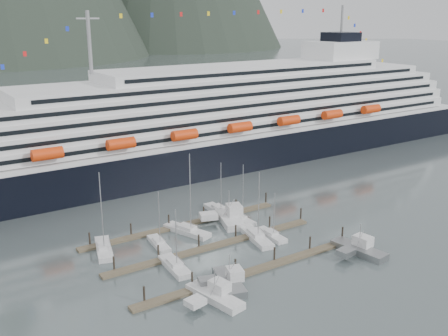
{
  "coord_description": "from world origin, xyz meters",
  "views": [
    {
      "loc": [
        -56.67,
        -79.49,
        45.39
      ],
      "look_at": [
        9.78,
        22.0,
        9.63
      ],
      "focal_mm": 42.0,
      "sensor_mm": 36.0,
      "label": 1
    }
  ],
  "objects": [
    {
      "name": "sailboat_b",
      "position": [
        -6.2,
        12.15,
        0.47
      ],
      "size": [
        6.56,
        11.66,
        18.43
      ],
      "rotation": [
        0.0,
        0.0,
        1.91
      ],
      "color": "#B2B2B2",
      "rests_on": "ground"
    },
    {
      "name": "trawler_b",
      "position": [
        -11.35,
        -11.73,
        0.86
      ],
      "size": [
        8.52,
        10.68,
        6.58
      ],
      "rotation": [
        0.0,
        0.0,
        1.29
      ],
      "color": "gray",
      "rests_on": "ground"
    },
    {
      "name": "dock_near",
      "position": [
        -4.93,
        -9.95,
        0.31
      ],
      "size": [
        48.18,
        2.28,
        3.2
      ],
      "color": "#4E4432",
      "rests_on": "ground"
    },
    {
      "name": "sailboat_a",
      "position": [
        -16.21,
        -1.07,
        0.42
      ],
      "size": [
        3.51,
        9.9,
        12.6
      ],
      "rotation": [
        0.0,
        0.0,
        1.5
      ],
      "color": "#B2B2B2",
      "rests_on": "ground"
    },
    {
      "name": "ground",
      "position": [
        0.0,
        0.0,
        0.0
      ],
      "size": [
        1600.0,
        1600.0,
        0.0
      ],
      "primitive_type": "plane",
      "color": "#4F5C5D",
      "rests_on": "ground"
    },
    {
      "name": "sailboat_e",
      "position": [
        -24.48,
        13.29,
        0.46
      ],
      "size": [
        5.75,
        11.36,
        17.27
      ],
      "rotation": [
        0.0,
        0.0,
        1.29
      ],
      "color": "#B2B2B2",
      "rests_on": "ground"
    },
    {
      "name": "sailboat_c",
      "position": [
        -14.18,
        9.67,
        0.4
      ],
      "size": [
        3.34,
        8.75,
        12.3
      ],
      "rotation": [
        0.0,
        0.0,
        1.45
      ],
      "color": "#B2B2B2",
      "rests_on": "ground"
    },
    {
      "name": "trawler_e",
      "position": [
        4.88,
        12.74,
        1.0
      ],
      "size": [
        10.69,
        13.19,
        8.2
      ],
      "rotation": [
        0.0,
        0.0,
        1.26
      ],
      "color": "#B2B2B2",
      "rests_on": "ground"
    },
    {
      "name": "sailboat_d",
      "position": [
        4.37,
        1.64,
        0.44
      ],
      "size": [
        5.19,
        12.57,
        15.45
      ],
      "rotation": [
        0.0,
        0.0,
        1.38
      ],
      "color": "#B2B2B2",
      "rests_on": "ground"
    },
    {
      "name": "cruise_ship",
      "position": [
        30.03,
        54.94,
        12.04
      ],
      "size": [
        210.0,
        30.4,
        50.3
      ],
      "color": "black",
      "rests_on": "ground"
    },
    {
      "name": "trawler_d",
      "position": [
        17.3,
        -15.02,
        0.88
      ],
      "size": [
        8.81,
        11.85,
        6.82
      ],
      "rotation": [
        0.0,
        0.0,
        1.71
      ],
      "color": "gray",
      "rests_on": "ground"
    },
    {
      "name": "dock_far",
      "position": [
        -4.93,
        16.05,
        0.31
      ],
      "size": [
        48.18,
        2.28,
        3.2
      ],
      "color": "#4E4432",
      "rests_on": "ground"
    },
    {
      "name": "dock_mid",
      "position": [
        -4.93,
        3.05,
        0.31
      ],
      "size": [
        48.18,
        2.28,
        3.2
      ],
      "color": "#4E4432",
      "rests_on": "ground"
    },
    {
      "name": "sailboat_f",
      "position": [
        6.16,
        18.75,
        0.43
      ],
      "size": [
        2.88,
        9.59,
        13.02
      ],
      "rotation": [
        0.0,
        0.0,
        1.58
      ],
      "color": "#B2B2B2",
      "rests_on": "ground"
    },
    {
      "name": "trawler_a",
      "position": [
        -15.97,
        -14.38,
        0.82
      ],
      "size": [
        8.52,
        11.65,
        6.14
      ],
      "rotation": [
        0.0,
        0.0,
        1.77
      ],
      "color": "#B2B2B2",
      "rests_on": "ground"
    },
    {
      "name": "sailboat_g",
      "position": [
        7.43,
        11.63,
        0.41
      ],
      "size": [
        2.67,
        9.32,
        13.94
      ],
      "rotation": [
        0.0,
        0.0,
        1.61
      ],
      "color": "#B2B2B2",
      "rests_on": "ground"
    },
    {
      "name": "sailboat_h",
      "position": [
        7.6,
        0.49,
        0.4
      ],
      "size": [
        2.69,
        8.55,
        10.56
      ],
      "rotation": [
        0.0,
        0.0,
        1.54
      ],
      "color": "#B2B2B2",
      "rests_on": "ground"
    }
  ]
}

